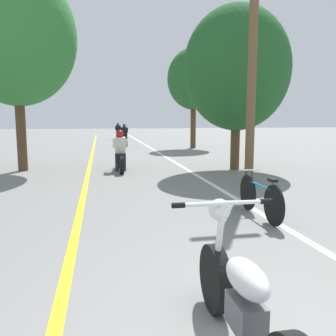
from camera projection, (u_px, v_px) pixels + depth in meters
lane_stripe_center at (90, 164)px, 14.07m from camera, size 0.14×48.00×0.01m
lane_stripe_edge at (174, 162)px, 14.70m from camera, size 0.14×48.00×0.01m
utility_pole at (253, 54)px, 9.40m from camera, size 1.10×0.24×6.78m
roadside_tree_right_near at (237, 69)px, 12.11m from camera, size 3.67×3.30×5.59m
roadside_tree_right_far at (194, 79)px, 20.97m from camera, size 3.12×2.81×5.88m
roadside_tree_left at (16, 37)px, 11.63m from camera, size 3.93×3.54×6.72m
motorcycle_foreground at (244, 303)px, 2.65m from camera, size 0.90×2.07×1.10m
motorcycle_rider_lead at (120, 155)px, 12.14m from camera, size 0.50×2.05×1.40m
motorcycle_rider_mid at (124, 138)px, 22.67m from camera, size 0.50×2.21×1.44m
motorcycle_rider_far at (118, 133)px, 29.88m from camera, size 0.50×2.07×1.40m
bicycle_parked at (260, 197)px, 6.46m from camera, size 0.44×1.78×0.82m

